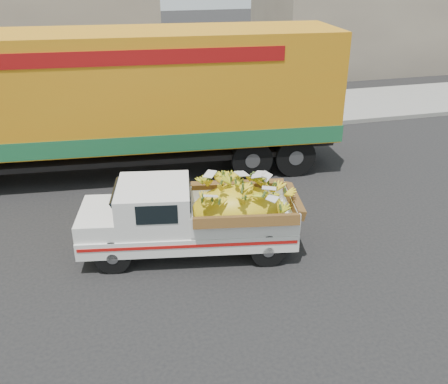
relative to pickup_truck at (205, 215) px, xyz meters
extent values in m
plane|color=black|center=(0.08, -0.52, -0.80)|extent=(100.00, 100.00, 0.00)
cube|color=gray|center=(0.08, 7.03, -0.72)|extent=(60.00, 0.25, 0.15)
cube|color=gray|center=(0.08, 9.13, -0.73)|extent=(60.00, 4.00, 0.14)
cube|color=gray|center=(14.08, 16.03, 2.20)|extent=(14.00, 6.00, 6.00)
cylinder|color=black|center=(-1.86, -0.32, -0.45)|extent=(0.71, 0.32, 0.68)
cylinder|color=black|center=(-1.62, 0.97, -0.45)|extent=(0.71, 0.32, 0.68)
cylinder|color=black|center=(1.05, -0.86, -0.45)|extent=(0.71, 0.32, 0.68)
cylinder|color=black|center=(1.29, 0.43, -0.45)|extent=(0.71, 0.32, 0.68)
cube|color=silver|center=(-0.33, 0.06, -0.30)|extent=(4.42, 2.27, 0.35)
cube|color=#A50F0C|center=(-0.47, -0.69, -0.24)|extent=(4.06, 0.76, 0.06)
cube|color=silver|center=(-2.37, 0.44, -0.39)|extent=(0.36, 1.49, 0.13)
cube|color=silver|center=(-2.03, 0.38, 0.04)|extent=(1.01, 1.55, 0.32)
cube|color=silver|center=(-0.97, 0.18, 0.28)|extent=(1.63, 1.69, 0.81)
cube|color=black|center=(-1.02, -0.56, 0.43)|extent=(0.75, 0.15, 0.38)
cube|color=silver|center=(0.73, -0.13, 0.11)|extent=(2.31, 1.87, 0.46)
ellipsoid|color=gold|center=(0.64, -0.12, 0.01)|extent=(2.06, 1.54, 1.15)
cylinder|color=black|center=(3.24, 3.15, -0.25)|extent=(1.12, 0.42, 1.10)
cylinder|color=black|center=(3.43, 5.14, -0.25)|extent=(1.12, 0.42, 1.10)
cylinder|color=black|center=(2.05, 3.26, -0.25)|extent=(1.12, 0.42, 1.10)
cylinder|color=black|center=(2.23, 5.25, -0.25)|extent=(1.12, 0.42, 1.10)
cube|color=black|center=(-1.35, 4.58, -0.02)|extent=(12.04, 2.09, 0.36)
cube|color=#BC7A12|center=(-1.35, 4.58, 1.58)|extent=(11.94, 3.57, 2.84)
cube|color=#1A5C33|center=(-1.35, 4.58, 0.41)|extent=(12.00, 3.59, 0.45)
cube|color=maroon|center=(-1.46, 3.32, 2.55)|extent=(8.37, 0.79, 0.35)
camera|label=1|loc=(-1.92, -8.58, 4.68)|focal=40.00mm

